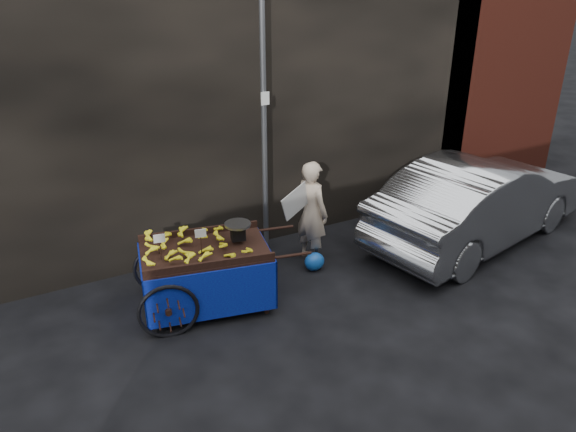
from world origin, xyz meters
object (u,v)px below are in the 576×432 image
banana_cart (201,256)px  vendor (312,212)px  plastic_bag (314,262)px  parked_car (479,200)px

banana_cart → vendor: 1.91m
plastic_bag → parked_car: (2.79, -0.36, 0.54)m
banana_cart → vendor: vendor is taller
vendor → plastic_bag: bearing=143.1°
plastic_bag → parked_car: bearing=-7.4°
vendor → plastic_bag: (-0.12, -0.30, -0.65)m
parked_car → plastic_bag: bearing=70.6°
plastic_bag → parked_car: 2.86m
parked_car → vendor: bearing=64.0°
banana_cart → plastic_bag: 1.85m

